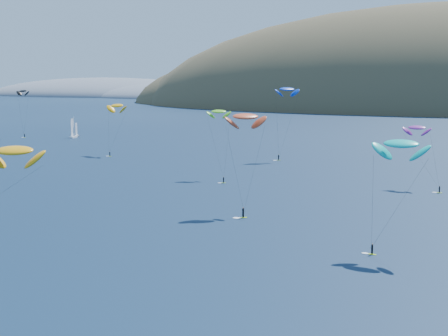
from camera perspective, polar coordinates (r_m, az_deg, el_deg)
headland at (r=937.35m, az=-9.45°, el=6.35°), size 460.00×250.00×60.00m
sailboat at (r=294.22m, az=-13.57°, el=2.88°), size 8.29×7.17×9.98m
kitesurfer_1 at (r=227.94m, az=-9.77°, el=5.64°), size 9.36×10.72×19.92m
kitesurfer_2 at (r=121.75m, az=-18.65°, el=1.52°), size 13.72×13.40×17.31m
kitesurfer_3 at (r=173.76m, az=-0.48°, el=5.17°), size 10.07×13.53×19.98m
kitesurfer_4 at (r=212.64m, az=5.79°, el=7.18°), size 8.82×10.47×25.93m
kitesurfer_5 at (r=102.08m, az=15.88°, el=2.13°), size 8.98×6.75×19.72m
kitesurfer_6 at (r=165.43m, az=17.24°, el=3.54°), size 10.88×9.99×16.89m
kitesurfer_9 at (r=129.38m, az=1.98°, el=4.71°), size 9.09×12.60×21.99m
kitesurfer_12 at (r=303.56m, az=-17.91°, el=6.70°), size 7.49×5.81×23.19m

